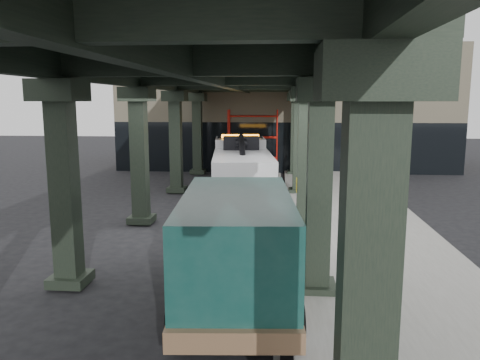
% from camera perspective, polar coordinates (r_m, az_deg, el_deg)
% --- Properties ---
extents(ground, '(90.00, 90.00, 0.00)m').
position_cam_1_polar(ground, '(15.32, -1.70, -7.53)').
color(ground, black).
rests_on(ground, ground).
extents(sidewalk, '(5.00, 40.00, 0.15)m').
position_cam_1_polar(sidewalk, '(17.35, 14.09, -5.51)').
color(sidewalk, gray).
rests_on(sidewalk, ground).
extents(lane_stripe, '(0.12, 38.00, 0.01)m').
position_cam_1_polar(lane_stripe, '(17.14, 4.76, -5.67)').
color(lane_stripe, silver).
rests_on(lane_stripe, ground).
extents(viaduct, '(7.40, 32.00, 6.40)m').
position_cam_1_polar(viaduct, '(16.70, -2.38, 12.85)').
color(viaduct, black).
rests_on(viaduct, ground).
extents(building, '(22.00, 10.00, 8.00)m').
position_cam_1_polar(building, '(34.55, 5.49, 8.69)').
color(building, '#C6B793').
rests_on(building, ground).
extents(scaffolding, '(3.08, 0.88, 4.00)m').
position_cam_1_polar(scaffolding, '(29.33, 1.59, 4.88)').
color(scaffolding, red).
rests_on(scaffolding, ground).
extents(tow_truck, '(3.49, 9.26, 2.97)m').
position_cam_1_polar(tow_truck, '(22.38, 0.16, 1.72)').
color(tow_truck, black).
rests_on(tow_truck, ground).
extents(towed_van, '(2.92, 6.41, 2.53)m').
position_cam_1_polar(towed_van, '(10.50, -0.37, -7.83)').
color(towed_van, '#11403A').
rests_on(towed_van, ground).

